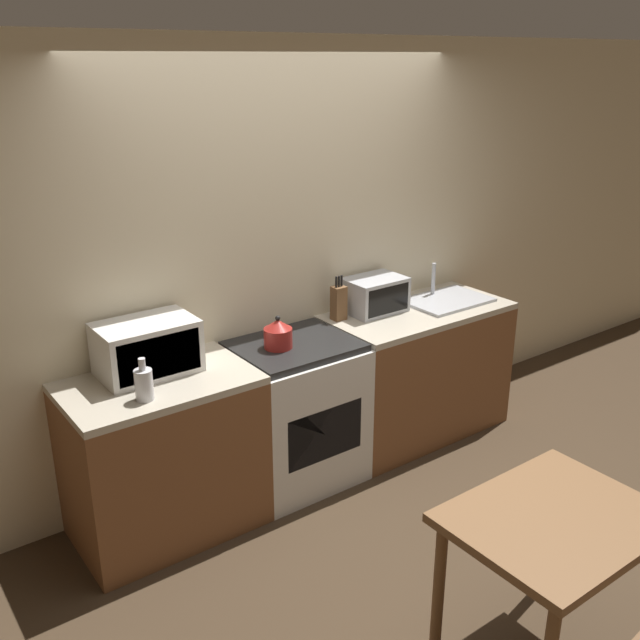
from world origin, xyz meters
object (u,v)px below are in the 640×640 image
at_px(toaster_oven, 375,295).
at_px(dining_table, 554,539).
at_px(kettle, 278,334).
at_px(bottle, 144,384).
at_px(stove_range, 295,412).
at_px(microwave, 147,348).

height_order(toaster_oven, dining_table, toaster_oven).
relative_size(kettle, bottle, 0.89).
relative_size(stove_range, bottle, 4.11).
relative_size(stove_range, dining_table, 1.07).
relative_size(microwave, toaster_oven, 1.33).
xyz_separation_m(microwave, toaster_oven, (1.59, 0.02, -0.03)).
bearing_deg(microwave, toaster_oven, 0.89).
xyz_separation_m(stove_range, microwave, (-0.85, 0.12, 0.59)).
distance_m(stove_range, dining_table, 1.83).
bearing_deg(bottle, microwave, 62.82).
height_order(kettle, toaster_oven, toaster_oven).
relative_size(bottle, dining_table, 0.26).
bearing_deg(dining_table, microwave, 114.14).
bearing_deg(stove_range, toaster_oven, 11.33).
relative_size(bottle, toaster_oven, 0.57).
bearing_deg(dining_table, bottle, 121.60).
distance_m(microwave, toaster_oven, 1.59).
height_order(stove_range, microwave, microwave).
bearing_deg(bottle, dining_table, -58.40).
bearing_deg(bottle, toaster_oven, 10.20).
bearing_deg(kettle, toaster_oven, 9.64).
distance_m(stove_range, bottle, 1.15).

